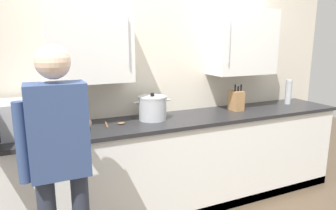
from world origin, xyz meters
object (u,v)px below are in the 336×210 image
Objects in this scene: stock_pot at (153,108)px; person_figure at (59,154)px; microwave_oven at (34,117)px; knife_block at (236,100)px; thermos_flask at (288,92)px; wooden_spoon at (114,124)px.

stock_pot is 0.22× the size of person_figure.
knife_block reaches higher than microwave_oven.
knife_block is (-0.76, -0.02, -0.04)m from thermos_flask.
stock_pot is (-1.71, -0.01, -0.03)m from thermos_flask.
thermos_flask is at bearing 0.35° from stock_pot.
knife_block is 1.34m from wooden_spoon.
knife_block is at bearing 0.58° from microwave_oven.
stock_pot is (0.38, 0.03, 0.10)m from wooden_spoon.
knife_block is 1.42× the size of wooden_spoon.
stock_pot is at bearing 38.67° from person_figure.
thermos_flask is 0.76m from knife_block.
microwave_oven is at bearing 179.68° from wooden_spoon.
wooden_spoon is (-2.09, -0.04, -0.13)m from thermos_flask.
person_figure is at bearing -141.33° from stock_pot.
thermos_flask is 0.79× the size of stock_pot.
knife_block is at bearing 20.95° from person_figure.
stock_pot is at bearing 4.57° from wooden_spoon.
thermos_flask reaches higher than microwave_oven.
thermos_flask is 1.71m from stock_pot.
microwave_oven reaches higher than stock_pot.
microwave_oven is 2.62× the size of thermos_flask.
microwave_oven is at bearing 100.07° from person_figure.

